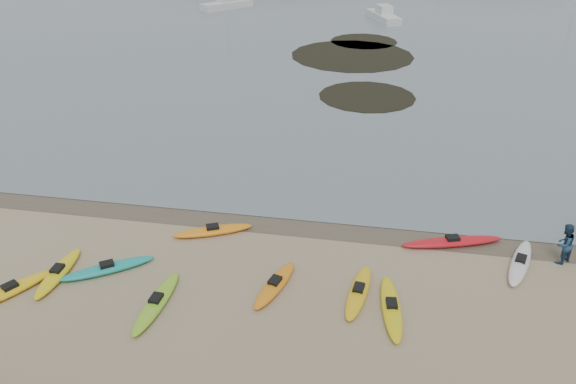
# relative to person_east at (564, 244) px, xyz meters

# --- Properties ---
(ground) EXTENTS (600.00, 600.00, 0.00)m
(ground) POSITION_rel_person_east_xyz_m (-11.91, 1.37, -0.92)
(ground) COLOR tan
(ground) RESTS_ON ground
(wet_sand) EXTENTS (60.00, 60.00, 0.00)m
(wet_sand) POSITION_rel_person_east_xyz_m (-11.91, 1.07, -0.91)
(wet_sand) COLOR brown
(wet_sand) RESTS_ON ground
(kayaks) EXTENTS (22.00, 9.16, 0.34)m
(kayaks) POSITION_rel_person_east_xyz_m (-12.16, -3.18, -0.75)
(kayaks) COLOR orange
(kayaks) RESTS_ON ground
(person_east) EXTENTS (1.13, 1.10, 1.83)m
(person_east) POSITION_rel_person_east_xyz_m (0.00, 0.00, 0.00)
(person_east) COLOR navy
(person_east) RESTS_ON ground
(kelp_mats) EXTENTS (11.45, 24.13, 0.04)m
(kelp_mats) POSITION_rel_person_east_xyz_m (-10.51, 29.82, -0.89)
(kelp_mats) COLOR black
(kelp_mats) RESTS_ON water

